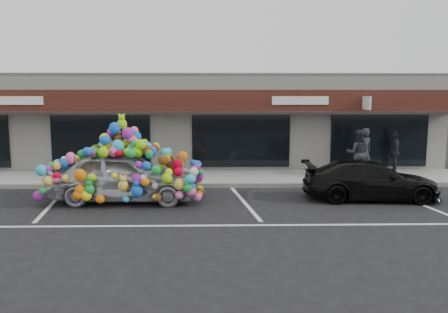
{
  "coord_description": "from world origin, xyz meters",
  "views": [
    {
      "loc": [
        1.88,
        -13.22,
        3.29
      ],
      "look_at": [
        2.19,
        1.4,
        1.3
      ],
      "focal_mm": 35.0,
      "sensor_mm": 36.0,
      "label": 1
    }
  ],
  "objects_px": {
    "black_sedan": "(371,180)",
    "pedestrian_c": "(394,151)",
    "toy_car": "(124,171)",
    "pedestrian_a": "(364,151)",
    "pedestrian_b": "(358,153)"
  },
  "relations": [
    {
      "from": "pedestrian_a",
      "to": "pedestrian_c",
      "type": "height_order",
      "value": "pedestrian_a"
    },
    {
      "from": "toy_car",
      "to": "pedestrian_a",
      "type": "relative_size",
      "value": 2.63
    },
    {
      "from": "pedestrian_a",
      "to": "pedestrian_c",
      "type": "relative_size",
      "value": 1.09
    },
    {
      "from": "toy_car",
      "to": "pedestrian_b",
      "type": "bearing_deg",
      "value": -66.77
    },
    {
      "from": "pedestrian_a",
      "to": "pedestrian_b",
      "type": "bearing_deg",
      "value": 25.0
    },
    {
      "from": "black_sedan",
      "to": "pedestrian_c",
      "type": "height_order",
      "value": "pedestrian_c"
    },
    {
      "from": "toy_car",
      "to": "pedestrian_a",
      "type": "height_order",
      "value": "toy_car"
    },
    {
      "from": "black_sedan",
      "to": "pedestrian_b",
      "type": "distance_m",
      "value": 3.48
    },
    {
      "from": "pedestrian_a",
      "to": "pedestrian_b",
      "type": "height_order",
      "value": "pedestrian_a"
    },
    {
      "from": "black_sedan",
      "to": "toy_car",
      "type": "bearing_deg",
      "value": 94.0
    },
    {
      "from": "pedestrian_b",
      "to": "pedestrian_c",
      "type": "bearing_deg",
      "value": -137.9
    },
    {
      "from": "pedestrian_c",
      "to": "pedestrian_b",
      "type": "bearing_deg",
      "value": -48.55
    },
    {
      "from": "pedestrian_c",
      "to": "black_sedan",
      "type": "bearing_deg",
      "value": -16.46
    },
    {
      "from": "toy_car",
      "to": "black_sedan",
      "type": "height_order",
      "value": "toy_car"
    },
    {
      "from": "toy_car",
      "to": "pedestrian_c",
      "type": "bearing_deg",
      "value": -65.71
    }
  ]
}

